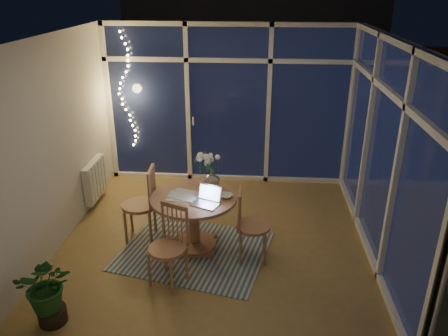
{
  "coord_description": "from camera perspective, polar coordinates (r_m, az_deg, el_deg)",
  "views": [
    {
      "loc": [
        0.48,
        -4.91,
        3.16
      ],
      "look_at": [
        0.07,
        0.25,
        0.93
      ],
      "focal_mm": 35.0,
      "sensor_mm": 36.0,
      "label": 1
    }
  ],
  "objects": [
    {
      "name": "floor",
      "position": [
        5.86,
        -0.89,
        -9.38
      ],
      "size": [
        4.0,
        4.0,
        0.0
      ],
      "primitive_type": "plane",
      "color": "olive",
      "rests_on": "ground"
    },
    {
      "name": "ceiling",
      "position": [
        4.97,
        -1.08,
        16.77
      ],
      "size": [
        4.0,
        4.0,
        0.0
      ],
      "primitive_type": "plane",
      "color": "white",
      "rests_on": "wall_back"
    },
    {
      "name": "wall_back",
      "position": [
        7.18,
        0.55,
        8.22
      ],
      "size": [
        4.0,
        0.04,
        2.6
      ],
      "primitive_type": "cube",
      "color": "beige",
      "rests_on": "floor"
    },
    {
      "name": "wall_front",
      "position": [
        3.49,
        -4.11,
        -9.03
      ],
      "size": [
        4.0,
        0.04,
        2.6
      ],
      "primitive_type": "cube",
      "color": "beige",
      "rests_on": "floor"
    },
    {
      "name": "wall_left",
      "position": [
        5.81,
        -21.04,
        2.98
      ],
      "size": [
        0.04,
        4.0,
        2.6
      ],
      "primitive_type": "cube",
      "color": "beige",
      "rests_on": "floor"
    },
    {
      "name": "wall_right",
      "position": [
        5.47,
        20.39,
        1.85
      ],
      "size": [
        0.04,
        4.0,
        2.6
      ],
      "primitive_type": "cube",
      "color": "beige",
      "rests_on": "floor"
    },
    {
      "name": "window_wall_back",
      "position": [
        7.14,
        0.53,
        8.14
      ],
      "size": [
        4.0,
        0.1,
        2.6
      ],
      "primitive_type": "cube",
      "color": "white",
      "rests_on": "floor"
    },
    {
      "name": "window_wall_right",
      "position": [
        5.46,
        19.98,
        1.87
      ],
      "size": [
        0.1,
        4.0,
        2.6
      ],
      "primitive_type": "cube",
      "color": "white",
      "rests_on": "floor"
    },
    {
      "name": "radiator",
      "position": [
        6.87,
        -16.5,
        -1.44
      ],
      "size": [
        0.1,
        0.7,
        0.58
      ],
      "primitive_type": "cube",
      "color": "silver",
      "rests_on": "wall_left"
    },
    {
      "name": "fairy_lights",
      "position": [
        7.3,
        -12.73,
        9.75
      ],
      "size": [
        0.24,
        0.1,
        1.85
      ],
      "primitive_type": null,
      "color": "#FBC864",
      "rests_on": "window_wall_back"
    },
    {
      "name": "garden_patio",
      "position": [
        10.42,
        4.44,
        5.18
      ],
      "size": [
        12.0,
        6.0,
        0.1
      ],
      "primitive_type": "cube",
      "color": "black",
      "rests_on": "ground"
    },
    {
      "name": "garden_fence",
      "position": [
        10.67,
        1.89,
        11.01
      ],
      "size": [
        11.0,
        0.08,
        1.8
      ],
      "primitive_type": "cube",
      "color": "#362213",
      "rests_on": "ground"
    },
    {
      "name": "neighbour_roof",
      "position": [
        13.45,
        3.97,
        19.11
      ],
      "size": [
        7.0,
        3.0,
        2.2
      ],
      "primitive_type": "cube",
      "color": "#33353E",
      "rests_on": "ground"
    },
    {
      "name": "garden_shrubs",
      "position": [
        8.84,
        -4.03,
        5.33
      ],
      "size": [
        0.9,
        0.9,
        0.9
      ],
      "primitive_type": "sphere",
      "color": "black",
      "rests_on": "ground"
    },
    {
      "name": "rug",
      "position": [
        5.65,
        -3.95,
        -10.74
      ],
      "size": [
        2.05,
        1.78,
        0.01
      ],
      "primitive_type": "cube",
      "rotation": [
        0.0,
        0.0,
        -0.23
      ],
      "color": "#BEB69A",
      "rests_on": "floor"
    },
    {
      "name": "dining_table",
      "position": [
        5.55,
        -3.91,
        -7.1
      ],
      "size": [
        1.28,
        1.28,
        0.73
      ],
      "primitive_type": "cylinder",
      "rotation": [
        0.0,
        0.0,
        -0.23
      ],
      "color": "#9E6447",
      "rests_on": "floor"
    },
    {
      "name": "chair_left",
      "position": [
        5.77,
        -11.05,
        -4.57
      ],
      "size": [
        0.5,
        0.5,
        1.02
      ],
      "primitive_type": "cube",
      "rotation": [
        0.0,
        0.0,
        -1.52
      ],
      "color": "#9E6447",
      "rests_on": "floor"
    },
    {
      "name": "chair_right",
      "position": [
        5.29,
        3.83,
        -7.4
      ],
      "size": [
        0.44,
        0.44,
        0.94
      ],
      "primitive_type": "cube",
      "rotation": [
        0.0,
        0.0,
        1.58
      ],
      "color": "#9E6447",
      "rests_on": "floor"
    },
    {
      "name": "chair_front",
      "position": [
        4.9,
        -7.45,
        -10.22
      ],
      "size": [
        0.58,
        0.58,
        0.94
      ],
      "primitive_type": "cube",
      "rotation": [
        0.0,
        0.0,
        -0.42
      ],
      "color": "#9E6447",
      "rests_on": "floor"
    },
    {
      "name": "laptop",
      "position": [
        5.13,
        -2.47,
        -3.67
      ],
      "size": [
        0.39,
        0.37,
        0.23
      ],
      "primitive_type": null,
      "rotation": [
        0.0,
        0.0,
        -0.4
      ],
      "color": "silver",
      "rests_on": "dining_table"
    },
    {
      "name": "flower_vase",
      "position": [
        5.59,
        -1.63,
        -1.4
      ],
      "size": [
        0.24,
        0.24,
        0.21
      ],
      "primitive_type": "imported",
      "rotation": [
        0.0,
        0.0,
        -0.23
      ],
      "color": "white",
      "rests_on": "dining_table"
    },
    {
      "name": "bowl",
      "position": [
        5.34,
        0.23,
        -3.67
      ],
      "size": [
        0.18,
        0.18,
        0.04
      ],
      "primitive_type": "imported",
      "rotation": [
        0.0,
        0.0,
        -0.23
      ],
      "color": "silver",
      "rests_on": "dining_table"
    },
    {
      "name": "newspapers",
      "position": [
        5.39,
        -5.44,
        -3.66
      ],
      "size": [
        0.44,
        0.38,
        0.01
      ],
      "primitive_type": "cube",
      "rotation": [
        0.0,
        0.0,
        -0.25
      ],
      "color": "silver",
      "rests_on": "dining_table"
    },
    {
      "name": "phone",
      "position": [
        5.32,
        -4.38,
        -3.98
      ],
      "size": [
        0.11,
        0.06,
        0.01
      ],
      "primitive_type": "cube",
      "rotation": [
        0.0,
        0.0,
        -0.0
      ],
      "color": "black",
      "rests_on": "dining_table"
    },
    {
      "name": "potted_plant",
      "position": [
        4.74,
        -22.01,
        -14.66
      ],
      "size": [
        0.63,
        0.58,
        0.76
      ],
      "primitive_type": "imported",
      "rotation": [
        0.0,
        0.0,
        0.22
      ],
      "color": "#1B4C1F",
      "rests_on": "floor"
    }
  ]
}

